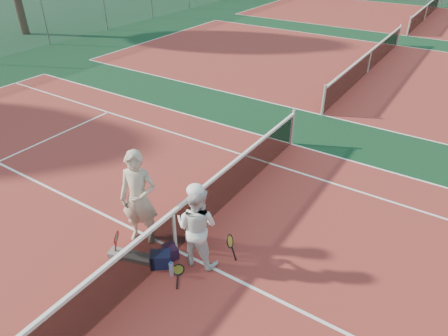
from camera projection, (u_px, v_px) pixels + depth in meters
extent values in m
plane|color=#0D311A|center=(176.00, 250.00, 8.15)|extent=(130.00, 130.00, 0.00)
cube|color=maroon|center=(176.00, 250.00, 8.15)|extent=(23.77, 10.97, 0.01)
cube|color=maroon|center=(367.00, 72.00, 17.77)|extent=(23.77, 10.97, 0.01)
cube|color=maroon|center=(424.00, 20.00, 27.39)|extent=(23.77, 10.97, 0.01)
imported|color=#BBA990|center=(139.00, 198.00, 7.92)|extent=(0.90, 0.76, 2.09)
imported|color=silver|center=(197.00, 226.00, 7.46)|extent=(0.93, 0.78, 1.74)
cube|color=black|center=(161.00, 259.00, 7.72)|extent=(0.48, 0.45, 0.31)
cube|color=black|center=(170.00, 252.00, 7.93)|extent=(0.38, 0.32, 0.26)
cube|color=#67625D|center=(133.00, 257.00, 7.92)|extent=(1.05, 0.53, 0.11)
cylinder|color=silver|center=(171.00, 269.00, 7.50)|extent=(0.09, 0.09, 0.30)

